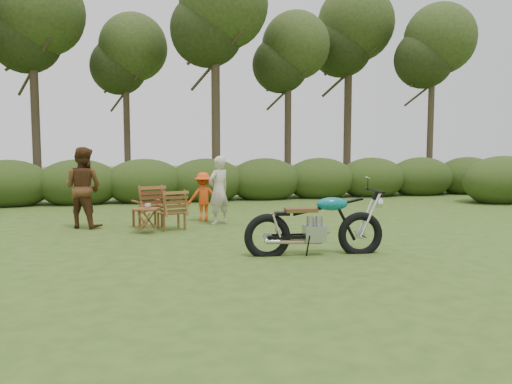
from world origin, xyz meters
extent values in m
plane|color=#304C19|center=(0.00, 0.00, 0.00)|extent=(80.00, 80.00, 0.00)
cylinder|color=#37281E|center=(-5.50, 11.10, 3.60)|extent=(0.28, 0.28, 7.20)
sphere|color=#233815|center=(-5.50, 11.10, 5.84)|extent=(2.88, 2.88, 2.88)
cylinder|color=#37281E|center=(-2.50, 12.20, 3.15)|extent=(0.24, 0.24, 6.30)
sphere|color=#233815|center=(-2.50, 12.20, 5.11)|extent=(2.52, 2.52, 2.52)
cylinder|color=#37281E|center=(0.50, 10.00, 3.83)|extent=(0.30, 0.30, 7.65)
sphere|color=#233815|center=(0.50, 10.00, 6.21)|extent=(3.06, 3.06, 3.06)
cylinder|color=#37281E|center=(3.50, 11.10, 3.24)|extent=(0.26, 0.26, 6.48)
sphere|color=#233815|center=(3.50, 11.10, 5.26)|extent=(2.59, 2.59, 2.59)
cylinder|color=#37281E|center=(6.50, 12.20, 3.96)|extent=(0.32, 0.32, 7.92)
sphere|color=#233815|center=(6.50, 12.20, 6.42)|extent=(3.17, 3.17, 3.17)
cylinder|color=#37281E|center=(9.00, 10.00, 3.42)|extent=(0.24, 0.24, 6.84)
sphere|color=#233815|center=(9.00, 10.00, 5.55)|extent=(2.74, 2.74, 2.74)
ellipsoid|color=#273B15|center=(-6.00, 9.00, 0.63)|extent=(2.52, 1.68, 1.51)
ellipsoid|color=#273B15|center=(-4.00, 9.00, 0.63)|extent=(2.52, 1.68, 1.51)
ellipsoid|color=#273B15|center=(-2.00, 9.00, 0.63)|extent=(2.52, 1.68, 1.51)
ellipsoid|color=#273B15|center=(0.00, 9.00, 0.63)|extent=(2.52, 1.68, 1.51)
ellipsoid|color=#273B15|center=(2.00, 9.00, 0.63)|extent=(2.52, 1.68, 1.51)
ellipsoid|color=#273B15|center=(4.00, 9.00, 0.63)|extent=(2.52, 1.68, 1.51)
ellipsoid|color=#273B15|center=(6.00, 9.00, 0.63)|extent=(2.52, 1.68, 1.51)
ellipsoid|color=#273B15|center=(8.00, 9.00, 0.63)|extent=(2.52, 1.68, 1.51)
ellipsoid|color=#273B15|center=(10.00, 9.00, 0.63)|extent=(2.52, 1.68, 1.51)
ellipsoid|color=#273B15|center=(9.00, 6.00, 0.68)|extent=(2.70, 1.80, 1.62)
imported|color=beige|center=(-2.14, 3.09, 0.56)|extent=(0.16, 0.16, 0.10)
imported|color=beige|center=(-0.53, 3.88, 0.00)|extent=(0.68, 0.62, 1.56)
imported|color=#4C2C15|center=(-3.48, 4.14, 0.00)|extent=(1.08, 1.01, 1.76)
imported|color=#DD4B14|center=(-0.80, 4.44, 0.00)|extent=(0.78, 0.48, 1.16)
camera|label=1|loc=(-2.55, -7.28, 1.77)|focal=35.00mm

